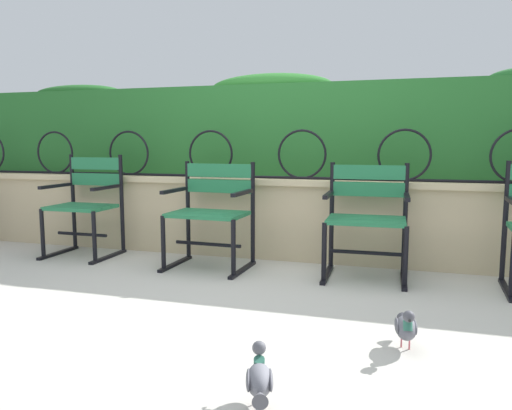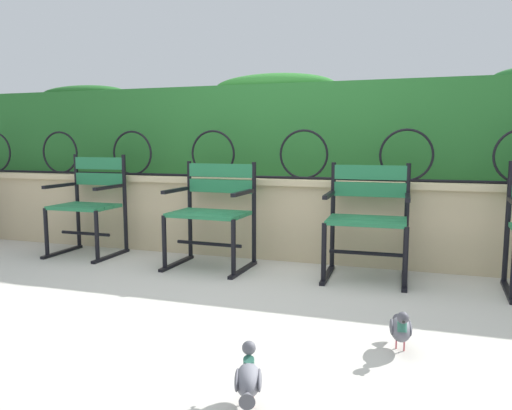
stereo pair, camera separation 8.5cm
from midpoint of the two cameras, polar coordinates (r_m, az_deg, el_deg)
name	(u,v)px [view 2 (the right image)]	position (r m, az deg, el deg)	size (l,w,h in m)	color
ground_plane	(250,282)	(3.63, 0.03, -8.90)	(60.00, 60.00, 0.00)	#BCB7AD
stone_wall	(283,217)	(4.37, 3.62, -1.40)	(7.75, 0.41, 0.70)	#C6B289
iron_arch_fence	(260,157)	(4.31, 1.02, 5.54)	(7.20, 0.02, 0.42)	black
hedge_row	(293,127)	(4.73, 4.84, 8.89)	(7.59, 0.48, 0.95)	#236028
park_chair_leftmost	(90,202)	(4.69, -18.08, 0.28)	(0.56, 0.52, 0.90)	#237547
park_chair_centre_left	(213,210)	(4.02, -4.40, -0.57)	(0.65, 0.55, 0.85)	#237547
park_chair_centre_right	(367,216)	(3.78, 13.33, -1.27)	(0.61, 0.54, 0.85)	#237547
pigeon_near_chairs	(401,328)	(2.60, 17.23, -13.31)	(0.12, 0.29, 0.22)	#5B5B66
pigeon_far_side	(248,379)	(2.01, 0.39, -19.37)	(0.15, 0.29, 0.22)	slate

